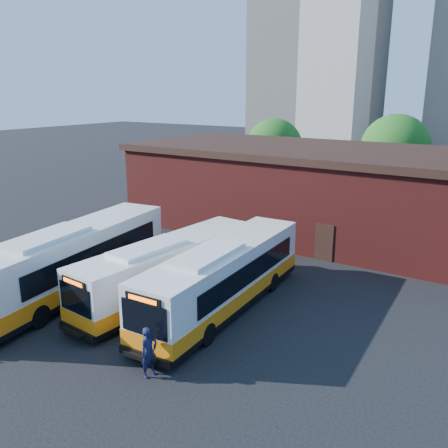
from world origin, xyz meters
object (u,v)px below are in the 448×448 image
Objects in this scene: bus_west at (72,263)px; bus_midwest at (169,271)px; bus_mideast at (223,279)px; transit_worker at (149,352)px.

bus_west is 1.15× the size of bus_midwest.
bus_west is at bearing -162.91° from bus_mideast.
bus_west is 1.09× the size of bus_mideast.
bus_midwest is 5.97× the size of transit_worker.
bus_midwest is 0.95× the size of bus_mideast.
bus_west is 5.19m from bus_midwest.
transit_worker is (8.55, -3.57, -0.67)m from bus_west.
bus_west reaches higher than transit_worker.
bus_midwest is at bearing 43.34° from transit_worker.
transit_worker is (3.93, -5.93, -0.46)m from bus_midwest.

